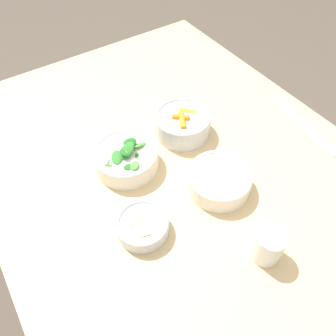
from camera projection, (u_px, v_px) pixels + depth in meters
ground_plane at (167, 266)px, 1.49m from camera, size 10.00×10.00×0.00m
dining_table at (166, 178)px, 0.98m from camera, size 1.13×0.93×0.77m
bowl_carrots at (182, 123)px, 0.91m from camera, size 0.15×0.15×0.07m
bowl_greens at (126, 157)px, 0.83m from camera, size 0.16×0.16×0.08m
bowl_beans_hotdog at (219, 181)px, 0.79m from camera, size 0.16×0.16×0.05m
bowl_cookies at (142, 226)px, 0.72m from camera, size 0.12×0.12×0.04m
ruler at (304, 124)px, 0.95m from camera, size 0.27×0.07×0.00m
cup at (268, 245)px, 0.67m from camera, size 0.06×0.06×0.08m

